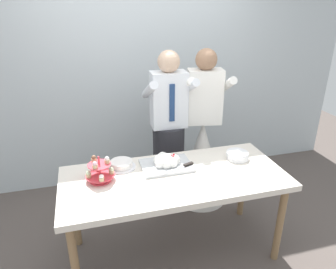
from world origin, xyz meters
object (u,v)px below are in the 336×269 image
at_px(person_groom, 169,142).
at_px(person_bride, 202,152).
at_px(main_cake_tray, 166,162).
at_px(dessert_table, 174,184).
at_px(plate_stack, 237,155).
at_px(cupcake_stand, 100,172).
at_px(round_cake, 121,165).

xyz_separation_m(person_groom, person_bride, (0.37, 0.01, -0.16)).
height_order(main_cake_tray, person_bride, person_bride).
distance_m(dessert_table, plate_stack, 0.64).
bearing_deg(person_bride, plate_stack, -80.03).
xyz_separation_m(cupcake_stand, main_cake_tray, (0.55, 0.07, -0.04)).
relative_size(dessert_table, main_cake_tray, 4.20).
height_order(person_groom, person_bride, same).
relative_size(plate_stack, person_bride, 0.12).
bearing_deg(cupcake_stand, round_cake, 40.86).
height_order(dessert_table, plate_stack, plate_stack).
height_order(dessert_table, round_cake, round_cake).
xyz_separation_m(plate_stack, person_groom, (-0.47, 0.57, -0.06)).
relative_size(cupcake_stand, round_cake, 0.96).
distance_m(round_cake, person_groom, 0.70).
distance_m(dessert_table, round_cake, 0.47).
xyz_separation_m(plate_stack, round_cake, (-1.01, 0.12, -0.01)).
bearing_deg(cupcake_stand, dessert_table, -8.64).
bearing_deg(person_groom, plate_stack, -50.31).
xyz_separation_m(cupcake_stand, person_bride, (1.10, 0.62, -0.27)).
relative_size(main_cake_tray, plate_stack, 2.16).
height_order(dessert_table, person_groom, person_groom).
bearing_deg(plate_stack, person_bride, 99.97).
relative_size(plate_stack, round_cake, 0.83).
bearing_deg(person_groom, person_bride, 1.01).
height_order(main_cake_tray, person_groom, person_groom).
height_order(round_cake, person_groom, person_groom).
bearing_deg(main_cake_tray, plate_stack, -2.81).
bearing_deg(cupcake_stand, person_groom, 40.14).
bearing_deg(plate_stack, round_cake, 173.31).
relative_size(dessert_table, plate_stack, 9.08).
height_order(cupcake_stand, person_bride, person_bride).
relative_size(cupcake_stand, main_cake_tray, 0.54).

